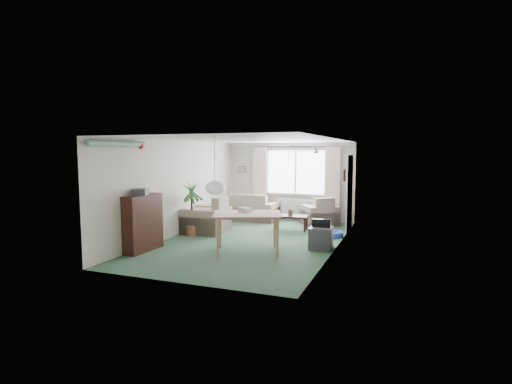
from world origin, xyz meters
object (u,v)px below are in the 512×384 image
(bookshelf, at_px, (143,223))
(houseplant, at_px, (192,208))
(sofa, at_px, (251,207))
(coffee_table, at_px, (291,223))
(armchair_left, at_px, (206,214))
(tv_cube, at_px, (321,238))
(dining_table, at_px, (248,233))
(pet_bed, at_px, (330,234))
(armchair_corner, at_px, (320,211))

(bookshelf, xyz_separation_m, houseplant, (0.19, 1.76, 0.10))
(sofa, xyz_separation_m, bookshelf, (-0.74, -4.45, 0.19))
(coffee_table, height_order, houseplant, houseplant)
(coffee_table, distance_m, bookshelf, 4.10)
(armchair_left, relative_size, coffee_table, 1.20)
(tv_cube, bearing_deg, dining_table, -151.20)
(dining_table, height_order, tv_cube, dining_table)
(sofa, relative_size, bookshelf, 1.37)
(dining_table, xyz_separation_m, pet_bed, (1.35, 2.20, -0.34))
(coffee_table, relative_size, houseplant, 0.63)
(sofa, xyz_separation_m, coffee_table, (1.61, -1.11, -0.21))
(sofa, distance_m, houseplant, 2.76)
(armchair_corner, bearing_deg, bookshelf, 22.05)
(dining_table, distance_m, pet_bed, 2.60)
(pet_bed, bearing_deg, dining_table, -121.44)
(dining_table, bearing_deg, tv_cube, 31.28)
(coffee_table, relative_size, tv_cube, 1.70)
(armchair_corner, bearing_deg, sofa, -35.30)
(bookshelf, distance_m, dining_table, 2.26)
(armchair_left, bearing_deg, coffee_table, 116.08)
(sofa, height_order, tv_cube, sofa)
(tv_cube, bearing_deg, armchair_left, 165.24)
(coffee_table, xyz_separation_m, pet_bed, (1.14, -0.44, -0.14))
(armchair_left, bearing_deg, bookshelf, -11.20)
(bookshelf, xyz_separation_m, dining_table, (2.14, 0.70, -0.20))
(coffee_table, bearing_deg, armchair_corner, 62.88)
(coffee_table, xyz_separation_m, tv_cube, (1.19, -1.80, 0.04))
(bookshelf, bearing_deg, sofa, 82.77)
(sofa, distance_m, armchair_left, 2.24)
(coffee_table, distance_m, houseplant, 2.72)
(houseplant, height_order, pet_bed, houseplant)
(armchair_left, height_order, dining_table, armchair_left)
(houseplant, height_order, tv_cube, houseplant)
(armchair_corner, xyz_separation_m, pet_bed, (0.58, -1.52, -0.35))
(coffee_table, xyz_separation_m, bookshelf, (-2.35, -3.34, 0.41))
(dining_table, relative_size, tv_cube, 2.49)
(armchair_corner, height_order, coffee_table, armchair_corner)
(armchair_corner, bearing_deg, dining_table, 43.80)
(sofa, xyz_separation_m, armchair_left, (-0.40, -2.21, 0.06))
(houseplant, distance_m, dining_table, 2.24)
(bookshelf, distance_m, houseplant, 1.77)
(bookshelf, bearing_deg, armchair_corner, 58.90)
(armchair_corner, xyz_separation_m, dining_table, (-0.76, -3.73, -0.00))
(sofa, height_order, dining_table, sofa)
(bookshelf, relative_size, pet_bed, 1.85)
(armchair_left, bearing_deg, tv_cube, 75.14)
(armchair_left, distance_m, dining_table, 2.38)
(armchair_left, bearing_deg, armchair_corner, 127.80)
(pet_bed, bearing_deg, tv_cube, -87.88)
(sofa, xyz_separation_m, dining_table, (1.40, -3.75, -0.01))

